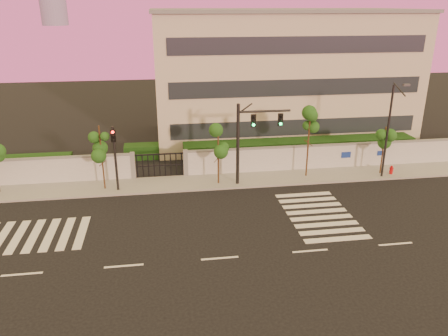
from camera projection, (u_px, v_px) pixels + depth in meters
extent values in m
plane|color=black|center=(220.00, 258.00, 23.18)|extent=(120.00, 120.00, 0.00)
cube|color=gray|center=(201.00, 182.00, 32.88)|extent=(60.00, 3.00, 0.15)
cube|color=#ADAFB4|center=(374.00, 155.00, 35.93)|extent=(31.00, 0.30, 2.00)
cube|color=slate|center=(375.00, 143.00, 35.56)|extent=(31.00, 0.36, 0.12)
cube|color=slate|center=(133.00, 166.00, 33.22)|extent=(0.35, 0.35, 2.20)
cube|color=slate|center=(186.00, 163.00, 33.77)|extent=(0.35, 0.35, 2.20)
cube|color=black|center=(300.00, 150.00, 37.52)|extent=(20.00, 2.00, 1.80)
cube|color=black|center=(159.00, 151.00, 38.30)|extent=(6.00, 1.50, 1.20)
cube|color=beige|center=(280.00, 77.00, 42.67)|extent=(24.00, 12.00, 12.00)
cube|color=#262D38|center=(296.00, 127.00, 38.33)|extent=(22.00, 0.08, 1.40)
cube|color=#262D38|center=(298.00, 88.00, 37.10)|extent=(22.00, 0.08, 1.40)
cube|color=#262D38|center=(301.00, 45.00, 35.86)|extent=(22.00, 0.08, 1.40)
cube|color=slate|center=(283.00, 10.00, 40.52)|extent=(24.40, 12.40, 0.30)
cube|color=silver|center=(1.00, 238.00, 25.21)|extent=(0.50, 4.00, 0.02)
cube|color=silver|center=(18.00, 237.00, 25.33)|extent=(0.50, 4.00, 0.02)
cube|color=silver|center=(34.00, 235.00, 25.45)|extent=(0.50, 4.00, 0.02)
cube|color=silver|center=(50.00, 234.00, 25.58)|extent=(0.50, 4.00, 0.02)
cube|color=silver|center=(66.00, 233.00, 25.70)|extent=(0.50, 4.00, 0.02)
cube|color=silver|center=(82.00, 232.00, 25.82)|extent=(0.50, 4.00, 0.02)
cube|color=silver|center=(338.00, 239.00, 25.07)|extent=(4.00, 0.50, 0.02)
cube|color=silver|center=(332.00, 231.00, 25.90)|extent=(4.00, 0.50, 0.02)
cube|color=silver|center=(326.00, 224.00, 26.73)|extent=(4.00, 0.50, 0.02)
cube|color=silver|center=(321.00, 218.00, 27.57)|extent=(4.00, 0.50, 0.02)
cube|color=silver|center=(316.00, 211.00, 28.40)|extent=(4.00, 0.50, 0.02)
cube|color=silver|center=(312.00, 205.00, 29.23)|extent=(4.00, 0.50, 0.02)
cube|color=silver|center=(307.00, 200.00, 30.07)|extent=(4.00, 0.50, 0.02)
cube|color=silver|center=(303.00, 195.00, 30.90)|extent=(4.00, 0.50, 0.02)
cube|color=silver|center=(22.00, 274.00, 21.81)|extent=(2.00, 0.15, 0.01)
cube|color=silver|center=(124.00, 266.00, 22.49)|extent=(2.00, 0.15, 0.01)
cube|color=silver|center=(220.00, 258.00, 23.18)|extent=(2.00, 0.15, 0.01)
cube|color=silver|center=(310.00, 251.00, 23.87)|extent=(2.00, 0.15, 0.01)
cube|color=silver|center=(395.00, 244.00, 24.56)|extent=(2.00, 0.15, 0.01)
cylinder|color=#382314|center=(102.00, 159.00, 30.81)|extent=(0.11, 0.11, 4.84)
sphere|color=#1F4814|center=(100.00, 139.00, 30.30)|extent=(0.99, 0.99, 0.99)
sphere|color=#1F4814|center=(106.00, 148.00, 30.76)|extent=(0.75, 0.75, 0.75)
sphere|color=#1F4814|center=(96.00, 146.00, 30.31)|extent=(0.72, 0.72, 0.72)
cylinder|color=#382314|center=(218.00, 157.00, 31.83)|extent=(0.12, 0.12, 4.39)
sphere|color=#1F4814|center=(218.00, 140.00, 31.37)|extent=(1.09, 1.09, 1.09)
sphere|color=#1F4814|center=(223.00, 147.00, 31.83)|extent=(0.83, 0.83, 0.83)
sphere|color=#1F4814|center=(214.00, 146.00, 31.35)|extent=(0.79, 0.79, 0.79)
cylinder|color=#382314|center=(308.00, 144.00, 33.07)|extent=(0.12, 0.12, 5.41)
sphere|color=#1F4814|center=(310.00, 123.00, 32.50)|extent=(1.10, 1.10, 1.10)
sphere|color=#1F4814|center=(312.00, 133.00, 33.02)|extent=(0.84, 0.84, 0.84)
sphere|color=#1F4814|center=(306.00, 131.00, 32.51)|extent=(0.80, 0.80, 0.80)
cylinder|color=#382314|center=(383.00, 151.00, 33.85)|extent=(0.11, 0.11, 3.92)
sphere|color=#1F4814|center=(385.00, 137.00, 33.44)|extent=(0.97, 0.97, 0.97)
sphere|color=#1F4814|center=(386.00, 143.00, 33.85)|extent=(0.74, 0.74, 0.74)
sphere|color=#1F4814|center=(382.00, 142.00, 33.42)|extent=(0.71, 0.71, 0.71)
cylinder|color=black|center=(238.00, 146.00, 31.50)|extent=(0.24, 0.24, 6.14)
cylinder|color=black|center=(264.00, 111.00, 30.88)|extent=(3.77, 0.21, 0.16)
cube|color=black|center=(253.00, 121.00, 30.95)|extent=(0.35, 0.18, 0.89)
sphere|color=#0CF259|center=(254.00, 125.00, 30.95)|extent=(0.20, 0.20, 0.20)
cube|color=black|center=(280.00, 120.00, 31.23)|extent=(0.35, 0.18, 0.89)
sphere|color=#0CF259|center=(281.00, 124.00, 31.22)|extent=(0.20, 0.20, 0.20)
cylinder|color=black|center=(116.00, 160.00, 30.61)|extent=(0.17, 0.17, 4.84)
cube|color=black|center=(113.00, 136.00, 29.93)|extent=(0.38, 0.19, 0.97)
sphere|color=red|center=(113.00, 132.00, 29.72)|extent=(0.22, 0.22, 0.22)
cylinder|color=black|center=(387.00, 133.00, 32.63)|extent=(0.16, 0.16, 7.21)
cylinder|color=black|center=(399.00, 89.00, 30.67)|extent=(0.09, 1.73, 0.70)
cube|color=#3F3F44|center=(407.00, 85.00, 29.76)|extent=(0.45, 0.23, 0.14)
cylinder|color=#A80B0F|center=(391.00, 172.00, 34.25)|extent=(0.24, 0.24, 0.55)
cylinder|color=#A80B0F|center=(392.00, 168.00, 34.14)|extent=(0.31, 0.31, 0.11)
sphere|color=#A80B0F|center=(392.00, 167.00, 34.09)|extent=(0.20, 0.20, 0.20)
cylinder|color=#A80B0F|center=(391.00, 171.00, 34.21)|extent=(0.32, 0.16, 0.11)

